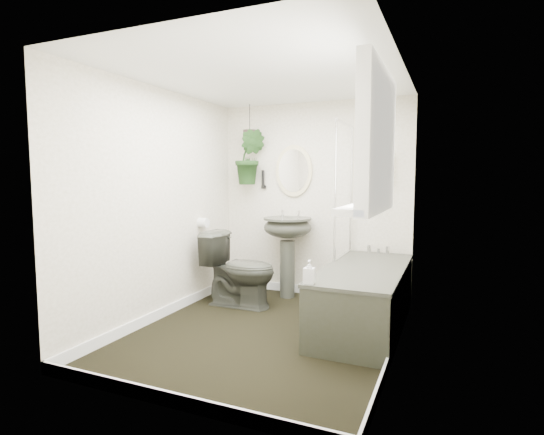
% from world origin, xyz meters
% --- Properties ---
extents(floor, '(2.30, 2.80, 0.02)m').
position_xyz_m(floor, '(0.00, 0.00, -0.01)').
color(floor, black).
rests_on(floor, ground).
extents(ceiling, '(2.30, 2.80, 0.02)m').
position_xyz_m(ceiling, '(0.00, 0.00, 2.31)').
color(ceiling, white).
rests_on(ceiling, ground).
extents(wall_back, '(2.30, 0.02, 2.30)m').
position_xyz_m(wall_back, '(0.00, 1.41, 1.15)').
color(wall_back, white).
rests_on(wall_back, ground).
extents(wall_front, '(2.30, 0.02, 2.30)m').
position_xyz_m(wall_front, '(0.00, -1.41, 1.15)').
color(wall_front, white).
rests_on(wall_front, ground).
extents(wall_left, '(0.02, 2.80, 2.30)m').
position_xyz_m(wall_left, '(-1.16, 0.00, 1.15)').
color(wall_left, white).
rests_on(wall_left, ground).
extents(wall_right, '(0.02, 2.80, 2.30)m').
position_xyz_m(wall_right, '(1.16, 0.00, 1.15)').
color(wall_right, white).
rests_on(wall_right, ground).
extents(skirting, '(2.30, 2.80, 0.10)m').
position_xyz_m(skirting, '(0.00, 0.00, 0.05)').
color(skirting, white).
rests_on(skirting, floor).
extents(bathtub, '(0.72, 1.72, 0.58)m').
position_xyz_m(bathtub, '(0.80, 0.50, 0.29)').
color(bathtub, '#34362D').
rests_on(bathtub, floor).
extents(bath_screen, '(0.04, 0.72, 1.40)m').
position_xyz_m(bath_screen, '(0.47, 0.99, 1.28)').
color(bath_screen, silver).
rests_on(bath_screen, bathtub).
extents(shower_box, '(0.20, 0.10, 0.35)m').
position_xyz_m(shower_box, '(0.80, 1.34, 1.55)').
color(shower_box, white).
rests_on(shower_box, wall_back).
extents(oval_mirror, '(0.46, 0.03, 0.62)m').
position_xyz_m(oval_mirror, '(-0.24, 1.37, 1.50)').
color(oval_mirror, beige).
rests_on(oval_mirror, wall_back).
extents(wall_sconce, '(0.04, 0.04, 0.22)m').
position_xyz_m(wall_sconce, '(-0.64, 1.36, 1.40)').
color(wall_sconce, black).
rests_on(wall_sconce, wall_back).
extents(toilet_roll_holder, '(0.11, 0.11, 0.11)m').
position_xyz_m(toilet_roll_holder, '(-1.10, 0.70, 0.90)').
color(toilet_roll_holder, white).
rests_on(toilet_roll_holder, wall_left).
extents(window_recess, '(0.08, 1.00, 0.90)m').
position_xyz_m(window_recess, '(1.09, -0.70, 1.65)').
color(window_recess, white).
rests_on(window_recess, wall_right).
extents(window_sill, '(0.18, 1.00, 0.04)m').
position_xyz_m(window_sill, '(1.02, -0.70, 1.23)').
color(window_sill, white).
rests_on(window_sill, wall_right).
extents(window_blinds, '(0.01, 0.86, 0.76)m').
position_xyz_m(window_blinds, '(1.04, -0.70, 1.65)').
color(window_blinds, white).
rests_on(window_blinds, wall_right).
extents(toilet, '(0.81, 0.46, 0.82)m').
position_xyz_m(toilet, '(-0.60, 0.65, 0.41)').
color(toilet, '#34362D').
rests_on(toilet, floor).
extents(pedestal_sink, '(0.66, 0.61, 0.96)m').
position_xyz_m(pedestal_sink, '(-0.24, 1.17, 0.48)').
color(pedestal_sink, '#34362D').
rests_on(pedestal_sink, floor).
extents(sill_plant, '(0.25, 0.23, 0.24)m').
position_xyz_m(sill_plant, '(1.03, -0.40, 1.37)').
color(sill_plant, black).
rests_on(sill_plant, window_sill).
extents(hanging_plant, '(0.41, 0.35, 0.66)m').
position_xyz_m(hanging_plant, '(-0.76, 1.23, 1.66)').
color(hanging_plant, black).
rests_on(hanging_plant, ceiling).
extents(soap_bottle, '(0.09, 0.10, 0.19)m').
position_xyz_m(soap_bottle, '(0.51, -0.29, 0.67)').
color(soap_bottle, black).
rests_on(soap_bottle, bathtub).
extents(hanging_pot, '(0.16, 0.16, 0.12)m').
position_xyz_m(hanging_pot, '(-0.76, 1.23, 1.93)').
color(hanging_pot, '#322621').
rests_on(hanging_pot, ceiling).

